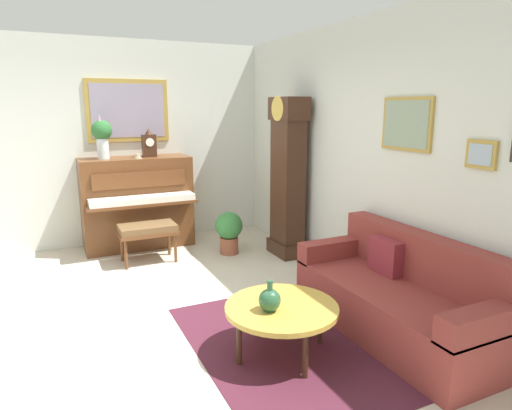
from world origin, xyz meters
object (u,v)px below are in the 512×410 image
at_px(coffee_table, 282,309).
at_px(potted_plant, 229,230).
at_px(couch, 400,298).
at_px(mantel_clock, 149,144).
at_px(flower_vase, 102,135).
at_px(teacup, 138,157).
at_px(piano, 137,202).
at_px(grandfather_clock, 288,182).
at_px(green_jug, 270,300).
at_px(piano_bench, 148,230).

distance_m(coffee_table, potted_plant, 2.53).
bearing_deg(couch, mantel_clock, -158.64).
relative_size(flower_vase, teacup, 5.00).
xyz_separation_m(piano, flower_vase, (0.00, -0.40, 0.93)).
distance_m(piano, flower_vase, 1.01).
distance_m(teacup, potted_plant, 1.54).
bearing_deg(grandfather_clock, green_jug, -32.09).
distance_m(couch, mantel_clock, 3.84).
height_order(mantel_clock, potted_plant, mantel_clock).
relative_size(green_jug, potted_plant, 0.43).
relative_size(grandfather_clock, flower_vase, 3.50).
distance_m(piano, piano_bench, 0.75).
height_order(mantel_clock, green_jug, mantel_clock).
height_order(coffee_table, mantel_clock, mantel_clock).
bearing_deg(green_jug, potted_plant, 164.91).
xyz_separation_m(piano_bench, flower_vase, (-0.71, -0.38, 1.15)).
distance_m(couch, green_jug, 1.22).
relative_size(grandfather_clock, potted_plant, 3.62).
relative_size(flower_vase, green_jug, 2.42).
bearing_deg(green_jug, piano, -174.26).
xyz_separation_m(piano, mantel_clock, (0.00, 0.20, 0.78)).
bearing_deg(mantel_clock, flower_vase, -90.05).
height_order(piano_bench, couch, couch).
bearing_deg(green_jug, mantel_clock, -177.68).
distance_m(piano_bench, grandfather_clock, 1.86).
bearing_deg(piano, green_jug, 5.74).
bearing_deg(piano, teacup, 7.17).
distance_m(grandfather_clock, coffee_table, 2.51).
bearing_deg(flower_vase, piano, 90.31).
distance_m(piano, teacup, 0.65).
height_order(couch, flower_vase, flower_vase).
bearing_deg(flower_vase, coffee_table, 14.55).
bearing_deg(flower_vase, green_jug, 12.39).
xyz_separation_m(grandfather_clock, mantel_clock, (-1.19, -1.48, 0.44)).
bearing_deg(flower_vase, grandfather_clock, 60.26).
bearing_deg(teacup, flower_vase, -106.49).
bearing_deg(mantel_clock, piano_bench, -17.34).
xyz_separation_m(piano_bench, mantel_clock, (-0.71, 0.22, 1.00)).
bearing_deg(potted_plant, flower_vase, -120.80).
xyz_separation_m(couch, teacup, (-3.30, -1.52, 0.95)).
distance_m(piano, grandfather_clock, 2.09).
bearing_deg(potted_plant, piano_bench, -96.94).
distance_m(mantel_clock, flower_vase, 0.62).
xyz_separation_m(mantel_clock, teacup, (0.12, -0.19, -0.15)).
bearing_deg(green_jug, grandfather_clock, 147.91).
xyz_separation_m(grandfather_clock, green_jug, (2.15, -1.35, -0.47)).
bearing_deg(grandfather_clock, coffee_table, -30.11).
height_order(piano, mantel_clock, mantel_clock).
xyz_separation_m(mantel_clock, green_jug, (3.34, 0.14, -0.92)).
bearing_deg(coffee_table, green_jug, -72.72).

